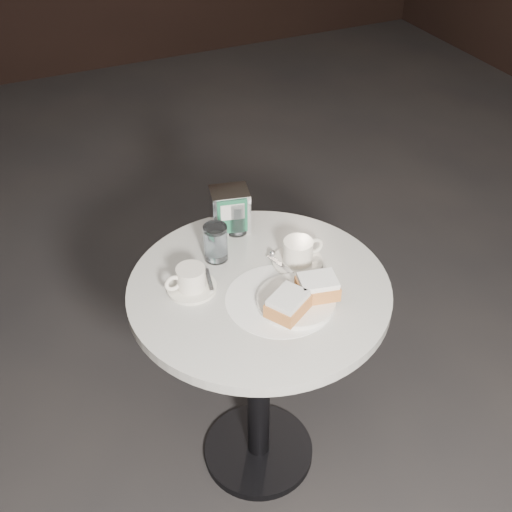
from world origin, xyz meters
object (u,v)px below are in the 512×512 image
object	(u,v)px
beignet_plate	(300,298)
water_glass_right	(236,216)
cafe_table	(259,338)
water_glass_left	(216,243)
coffee_cup_left	(191,280)
napkin_dispenser	(230,209)
coffee_cup_right	(298,254)

from	to	relation	value
beignet_plate	water_glass_right	world-z (taller)	water_glass_right
cafe_table	beignet_plate	bearing A→B (deg)	-61.39
beignet_plate	water_glass_left	world-z (taller)	water_glass_left
cafe_table	beignet_plate	world-z (taller)	beignet_plate
coffee_cup_left	water_glass_left	world-z (taller)	water_glass_left
water_glass_left	water_glass_right	size ratio (longest dim) A/B	0.98
napkin_dispenser	water_glass_left	bearing A→B (deg)	-115.09
cafe_table	beignet_plate	xyz separation A→B (m)	(0.06, -0.11, 0.22)
beignet_plate	water_glass_right	size ratio (longest dim) A/B	2.23
cafe_table	coffee_cup_right	bearing A→B (deg)	17.49
water_glass_right	coffee_cup_left	bearing A→B (deg)	-137.96
coffee_cup_left	water_glass_right	distance (m)	0.28
water_glass_left	napkin_dispenser	world-z (taller)	napkin_dispenser
water_glass_left	water_glass_right	distance (m)	0.14
cafe_table	coffee_cup_right	size ratio (longest dim) A/B	4.97
cafe_table	water_glass_left	distance (m)	0.30
cafe_table	coffee_cup_right	distance (m)	0.27
coffee_cup_left	napkin_dispenser	distance (m)	0.29
water_glass_right	napkin_dispenser	size ratio (longest dim) A/B	0.86
beignet_plate	napkin_dispenser	xyz separation A→B (m)	(-0.03, 0.39, 0.04)
beignet_plate	water_glass_left	distance (m)	0.30
coffee_cup_right	water_glass_left	size ratio (longest dim) A/B	1.40
beignet_plate	coffee_cup_left	xyz separation A→B (m)	(-0.23, 0.17, 0.00)
beignet_plate	napkin_dispenser	distance (m)	0.39
cafe_table	water_glass_right	distance (m)	0.36
coffee_cup_left	napkin_dispenser	bearing A→B (deg)	43.68
water_glass_right	beignet_plate	bearing A→B (deg)	-86.92
beignet_plate	napkin_dispenser	size ratio (longest dim) A/B	1.91
beignet_plate	water_glass_left	xyz separation A→B (m)	(-0.12, 0.27, 0.03)
water_glass_left	napkin_dispenser	bearing A→B (deg)	52.12
cafe_table	napkin_dispenser	bearing A→B (deg)	83.18
beignet_plate	coffee_cup_left	distance (m)	0.29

